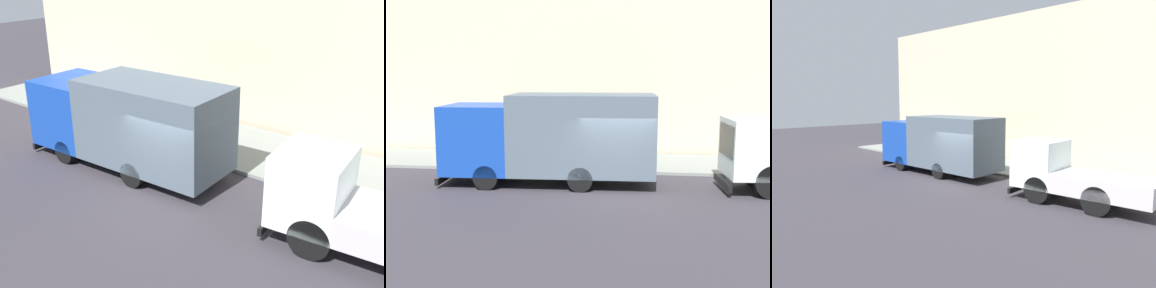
{
  "view_description": "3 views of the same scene",
  "coord_description": "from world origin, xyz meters",
  "views": [
    {
      "loc": [
        -9.25,
        -8.28,
        6.98
      ],
      "look_at": [
        1.79,
        0.1,
        1.24
      ],
      "focal_mm": 42.76,
      "sensor_mm": 36.0,
      "label": 1
    },
    {
      "loc": [
        -15.13,
        -0.62,
        4.06
      ],
      "look_at": [
        1.12,
        1.45,
        1.46
      ],
      "focal_mm": 44.12,
      "sensor_mm": 36.0,
      "label": 2
    },
    {
      "loc": [
        -11.94,
        -12.72,
        4.22
      ],
      "look_at": [
        1.72,
        0.99,
        1.72
      ],
      "focal_mm": 33.55,
      "sensor_mm": 36.0,
      "label": 3
    }
  ],
  "objects": [
    {
      "name": "sidewalk",
      "position": [
        5.02,
        0.0,
        0.06
      ],
      "size": [
        4.03,
        30.0,
        0.12
      ],
      "primitive_type": "cube",
      "color": "gray",
      "rests_on": "ground"
    },
    {
      "name": "large_utility_truck",
      "position": [
        1.22,
        2.39,
        1.73
      ],
      "size": [
        2.8,
        7.61,
        3.2
      ],
      "rotation": [
        0.0,
        0.0,
        0.04
      ],
      "color": "#1640A5",
      "rests_on": "ground"
    },
    {
      "name": "building_facade",
      "position": [
        7.53,
        0.0,
        4.8
      ],
      "size": [
        0.5,
        30.0,
        9.59
      ],
      "primitive_type": "cube",
      "color": "beige",
      "rests_on": "ground"
    },
    {
      "name": "ground",
      "position": [
        0.0,
        0.0,
        0.0
      ],
      "size": [
        80.0,
        80.0,
        0.0
      ],
      "primitive_type": "plane",
      "color": "#363239"
    },
    {
      "name": "street_sign_post",
      "position": [
        3.26,
        3.12,
        1.51
      ],
      "size": [
        0.44,
        0.08,
        2.33
      ],
      "color": "#4C5156",
      "rests_on": "sidewalk"
    },
    {
      "name": "pedestrian_walking",
      "position": [
        3.6,
        2.76,
        0.98
      ],
      "size": [
        0.44,
        0.44,
        1.63
      ],
      "rotation": [
        0.0,
        0.0,
        2.96
      ],
      "color": "#41365A",
      "rests_on": "sidewalk"
    },
    {
      "name": "pedestrian_standing",
      "position": [
        5.25,
        4.57,
        1.03
      ],
      "size": [
        0.56,
        0.56,
        1.73
      ],
      "rotation": [
        0.0,
        0.0,
        2.41
      ],
      "color": "#4F3154",
      "rests_on": "sidewalk"
    },
    {
      "name": "pedestrian_third",
      "position": [
        3.83,
        2.54,
        0.97
      ],
      "size": [
        0.47,
        0.47,
        1.63
      ],
      "rotation": [
        0.0,
        0.0,
        2.9
      ],
      "color": "brown",
      "rests_on": "sidewalk"
    },
    {
      "name": "traffic_cone_orange",
      "position": [
        3.73,
        6.62,
        0.46
      ],
      "size": [
        0.47,
        0.47,
        0.67
      ],
      "primitive_type": "cone",
      "color": "orange",
      "rests_on": "sidewalk"
    }
  ]
}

